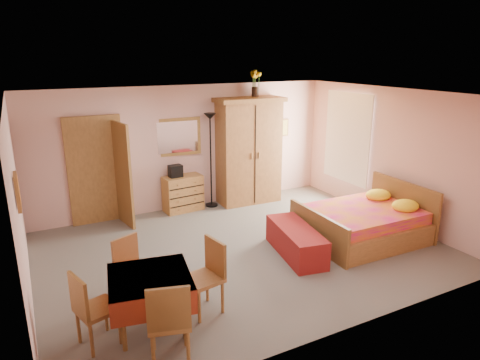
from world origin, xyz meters
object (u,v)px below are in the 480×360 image
dining_table (151,302)px  floor_lamp (211,161)px  chair_east (203,278)px  chair_west (97,308)px  wall_mirror (177,137)px  bench (296,241)px  chair_south (169,319)px  sunflower_vase (255,83)px  bed (362,214)px  stereo (175,171)px  wardrobe (248,151)px  chest_of_drawers (183,193)px  chair_north (135,271)px

dining_table → floor_lamp: bearing=56.6°
chair_east → chair_west: bearing=81.4°
wall_mirror → dining_table: wall_mirror is taller
bench → chair_south: chair_south is taller
chair_south → chair_east: 0.94m
bench → chair_west: bearing=-165.5°
bench → dining_table: 2.80m
sunflower_vase → bed: 3.62m
chair_south → chair_east: bearing=60.7°
wall_mirror → stereo: wall_mirror is taller
wall_mirror → chair_west: (-2.37, -3.89, -1.09)m
wall_mirror → chair_west: wall_mirror is taller
bed → bench: bed is taller
stereo → dining_table: bearing=-113.7°
wardrobe → dining_table: (-3.27, -3.57, -0.81)m
bed → chair_south: size_ratio=2.08×
dining_table → bed: bearing=11.1°
sunflower_vase → bed: bearing=-78.6°
chest_of_drawers → bench: size_ratio=0.57×
dining_table → chair_south: 0.66m
wardrobe → wall_mirror: bearing=170.7°
sunflower_vase → chair_west: sunflower_vase is taller
dining_table → chair_south: size_ratio=0.96×
stereo → bed: bearing=-49.5°
sunflower_vase → chair_south: sunflower_vase is taller
chair_south → chest_of_drawers: bearing=84.0°
wall_mirror → bench: (0.92, -3.03, -1.31)m
wardrobe → chair_east: (-2.58, -3.55, -0.68)m
chest_of_drawers → dining_table: bearing=-120.6°
floor_lamp → chair_west: 4.78m
wardrobe → chair_east: size_ratio=2.43×
chest_of_drawers → wardrobe: size_ratio=0.35×
wall_mirror → sunflower_vase: (1.73, -0.19, 1.05)m
bench → chair_east: bearing=-157.8°
wall_mirror → bench: 3.43m
stereo → wall_mirror: bearing=54.2°
stereo → chest_of_drawers: bearing=-5.8°
chest_of_drawers → dining_table: size_ratio=0.85×
chair_east → chest_of_drawers: bearing=-26.7°
wall_mirror → chair_east: bearing=-101.7°
chair_west → stereo: bearing=133.0°
floor_lamp → sunflower_vase: size_ratio=3.62×
chair_north → sunflower_vase: bearing=-163.2°
chest_of_drawers → wardrobe: wardrobe is taller
chest_of_drawers → chair_west: size_ratio=0.87×
chest_of_drawers → dining_table: chest_of_drawers is taller
stereo → wardrobe: bearing=-3.7°
sunflower_vase → dining_table: 5.54m
wall_mirror → stereo: bearing=-121.9°
wall_mirror → chair_east: (-1.07, -3.85, -1.07)m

